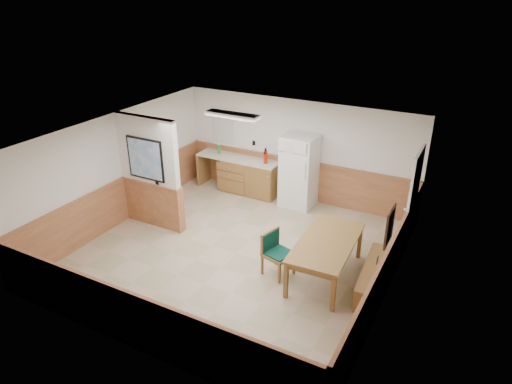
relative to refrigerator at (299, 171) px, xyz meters
The scene contains 20 objects.
ground 2.78m from the refrigerator, 94.71° to the right, with size 6.00×6.00×0.00m, color tan.
ceiling 3.10m from the refrigerator, 94.71° to the right, with size 6.00×6.00×0.02m, color silver.
back_wall 0.56m from the refrigerator, 120.32° to the left, with size 6.00×0.02×2.50m, color white.
right_wall 3.85m from the refrigerator, 43.37° to the right, with size 0.02×6.00×2.50m, color white.
left_wall 4.17m from the refrigerator, 140.73° to the right, with size 0.02×6.00×2.50m, color white.
wainscot_back 0.56m from the refrigerator, 121.73° to the left, with size 6.00×0.04×1.00m, color #C2744D.
wainscot_right 3.83m from the refrigerator, 43.58° to the right, with size 0.04×6.00×1.00m, color #C2744D.
wainscot_left 4.16m from the refrigerator, 140.55° to the right, with size 0.04×6.00×1.00m, color #C2744D.
partition_wall 3.48m from the refrigerator, 135.37° to the right, with size 1.50×0.20×2.50m.
kitchen_counter 1.49m from the refrigerator, behind, with size 2.20×0.61×1.00m.
exterior_door 2.85m from the refrigerator, 14.87° to the right, with size 0.07×1.02×2.15m.
kitchen_window 2.44m from the refrigerator, behind, with size 0.80×0.04×1.00m.
wall_painting 4.07m from the refrigerator, 46.82° to the right, with size 0.04×0.50×0.60m.
fluorescent_fixture 2.29m from the refrigerator, 127.39° to the right, with size 1.20×0.30×0.09m.
refrigerator is the anchor object (origin of this frame).
dining_table 3.02m from the refrigerator, 57.17° to the right, with size 1.05×1.96×0.75m.
dining_bench 3.56m from the refrigerator, 44.54° to the right, with size 0.48×1.67×0.45m.
dining_chair 2.97m from the refrigerator, 75.37° to the right, with size 0.77×0.61×0.85m.
fire_extinguisher 0.94m from the refrigerator, behind, with size 0.10×0.10×0.39m.
soap_bottle 2.30m from the refrigerator, behind, with size 0.07×0.07×0.24m, color #198C36.
Camera 1 is at (4.04, -6.74, 5.04)m, focal length 32.00 mm.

